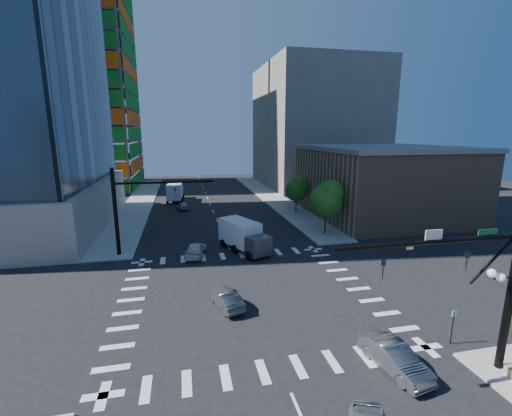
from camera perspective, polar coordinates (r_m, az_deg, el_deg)
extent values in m
plane|color=black|center=(27.95, -1.23, -14.18)|extent=(160.00, 160.00, 0.00)
cube|color=silver|center=(27.95, -1.23, -14.17)|extent=(20.00, 20.00, 0.01)
cube|color=#9B9892|center=(67.96, 2.60, 1.85)|extent=(5.00, 60.00, 0.15)
cube|color=#9B9892|center=(66.18, -18.81, 0.90)|extent=(5.00, 60.00, 0.15)
cube|color=#167C24|center=(87.95, -20.02, 19.53)|extent=(0.12, 24.00, 49.00)
cube|color=#E75A0D|center=(78.28, -31.00, 19.54)|extent=(24.00, 0.12, 49.00)
cube|color=#957056|center=(55.76, 20.13, 3.91)|extent=(20.00, 22.00, 10.00)
cube|color=slate|center=(55.29, 20.54, 9.34)|extent=(20.50, 22.50, 0.60)
cube|color=slate|center=(85.67, 9.70, 13.23)|extent=(24.00, 30.00, 28.00)
cylinder|color=black|center=(22.28, 36.80, -10.84)|extent=(0.40, 0.40, 9.00)
cylinder|color=black|center=(17.94, 27.42, -5.07)|extent=(10.00, 0.24, 0.24)
cylinder|color=black|center=(20.69, 34.88, -6.93)|extent=(2.50, 0.14, 2.50)
imported|color=black|center=(19.57, 31.65, -7.54)|extent=(0.16, 0.20, 1.00)
imported|color=black|center=(16.84, 20.38, -9.48)|extent=(0.16, 0.20, 1.00)
cube|color=white|center=(17.84, 27.53, -4.00)|extent=(0.90, 0.04, 0.50)
cube|color=#0D612B|center=(19.89, 34.19, -3.33)|extent=(1.10, 0.04, 0.28)
cylinder|color=black|center=(21.61, 35.98, -9.41)|extent=(1.20, 0.08, 0.08)
sphere|color=white|center=(21.34, 34.65, -8.92)|extent=(0.44, 0.44, 0.44)
sphere|color=white|center=(21.03, 35.64, -9.34)|extent=(0.44, 0.44, 0.44)
cylinder|color=black|center=(37.50, -22.37, -0.64)|extent=(0.40, 0.40, 9.00)
cylinder|color=black|center=(36.42, -14.98, 4.16)|extent=(10.00, 0.24, 0.24)
imported|color=black|center=(36.55, -13.31, 2.53)|extent=(0.16, 0.20, 1.00)
cylinder|color=#382316|center=(43.70, 11.42, -2.73)|extent=(0.20, 0.20, 2.27)
sphere|color=#224C14|center=(43.01, 11.59, 1.25)|extent=(4.16, 4.16, 4.16)
sphere|color=#337E2A|center=(42.73, 12.30, 2.47)|extent=(3.25, 3.25, 3.25)
cylinder|color=#382316|center=(54.71, 6.69, 0.29)|extent=(0.20, 0.20, 1.92)
sphere|color=#224C14|center=(54.22, 6.75, 2.99)|extent=(3.52, 3.52, 3.52)
sphere|color=#337E2A|center=(53.95, 7.28, 3.82)|extent=(2.75, 2.75, 2.75)
cylinder|color=black|center=(24.72, 29.91, -16.86)|extent=(0.06, 0.06, 2.20)
cube|color=silver|center=(24.32, 30.14, -14.99)|extent=(0.30, 0.03, 0.40)
imported|color=#57585D|center=(21.37, 22.06, -22.08)|extent=(2.26, 4.58, 1.44)
imported|color=black|center=(43.66, -1.91, -3.22)|extent=(3.02, 5.66, 1.51)
imported|color=silver|center=(36.32, -10.02, -6.84)|extent=(2.71, 4.79, 1.31)
imported|color=gray|center=(58.31, -12.16, 0.38)|extent=(2.26, 3.98, 1.28)
imported|color=#4B4B50|center=(25.98, -5.02, -14.80)|extent=(2.40, 4.18, 1.30)
cube|color=white|center=(36.65, -1.84, -4.40)|extent=(4.30, 5.59, 2.62)
cube|color=#404048|center=(36.84, -1.83, -5.38)|extent=(2.86, 2.62, 1.92)
cube|color=silver|center=(66.07, -13.29, 2.92)|extent=(2.98, 5.46, 2.73)
cube|color=#404048|center=(66.19, -13.26, 2.33)|extent=(2.58, 2.10, 2.00)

